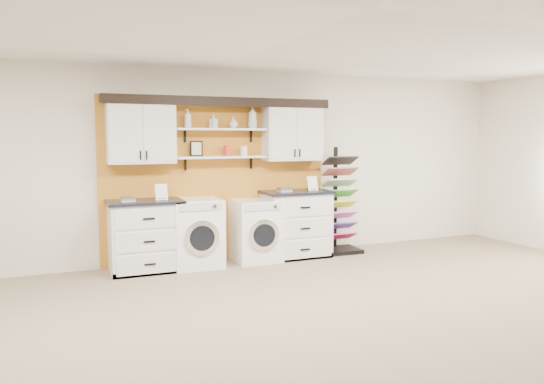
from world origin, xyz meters
name	(u,v)px	position (x,y,z in m)	size (l,w,h in m)	color
floor	(362,362)	(0.00, 0.00, 0.00)	(10.00, 10.00, 0.00)	gray
ceiling	(369,8)	(0.00, 0.00, 2.80)	(10.00, 10.00, 0.00)	white
wall_back	(217,165)	(0.00, 4.00, 1.40)	(10.00, 10.00, 0.00)	beige
accent_panel	(218,179)	(0.00, 3.96, 1.20)	(3.40, 0.07, 2.40)	#BA731F
upper_cabinet_left	(141,133)	(-1.13, 3.79, 1.88)	(0.90, 0.35, 0.84)	white
upper_cabinet_right	(292,133)	(1.13, 3.79, 1.88)	(0.90, 0.35, 0.84)	white
shelf_lower	(221,157)	(0.00, 3.80, 1.53)	(1.32, 0.28, 0.03)	white
shelf_upper	(221,129)	(0.00, 3.80, 1.93)	(1.32, 0.28, 0.03)	white
crown_molding	(220,101)	(0.00, 3.81, 2.33)	(3.30, 0.41, 0.13)	black
picture_frame	(196,149)	(-0.35, 3.85, 1.66)	(0.18, 0.02, 0.22)	black
canister_red	(228,150)	(0.10, 3.80, 1.62)	(0.11, 0.11, 0.16)	red
canister_cream	(244,151)	(0.35, 3.80, 1.61)	(0.10, 0.10, 0.14)	silver
base_cabinet_left	(145,236)	(-1.13, 3.64, 0.49)	(1.00, 0.66, 0.98)	white
base_cabinet_right	(296,224)	(1.13, 3.64, 0.50)	(1.03, 0.66, 1.01)	white
washer	(196,233)	(-0.43, 3.64, 0.48)	(0.69, 0.71, 0.96)	white
dryer	(256,230)	(0.47, 3.64, 0.45)	(0.65, 0.71, 0.91)	white
sample_rack	(339,219)	(1.90, 3.68, 0.53)	(0.63, 0.53, 1.66)	black
soap_bottle_a	(188,119)	(-0.48, 3.80, 2.08)	(0.10, 0.10, 0.26)	silver
soap_bottle_b	(213,121)	(-0.11, 3.80, 2.04)	(0.09, 0.09, 0.20)	silver
soap_bottle_c	(233,123)	(0.19, 3.80, 2.03)	(0.13, 0.13, 0.16)	silver
soap_bottle_d	(252,117)	(0.49, 3.80, 2.11)	(0.13, 0.13, 0.33)	silver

